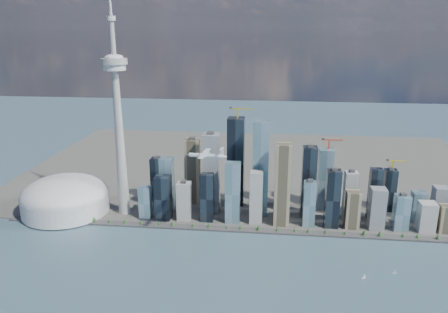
# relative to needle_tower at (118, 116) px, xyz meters

# --- Properties ---
(ground) EXTENTS (4000.00, 4000.00, 0.00)m
(ground) POSITION_rel_needle_tower_xyz_m (300.00, -310.00, -235.84)
(ground) COLOR #375461
(ground) RESTS_ON ground
(seawall) EXTENTS (1100.00, 22.00, 4.00)m
(seawall) POSITION_rel_needle_tower_xyz_m (300.00, -60.00, -233.84)
(seawall) COLOR #383838
(seawall) RESTS_ON ground
(land) EXTENTS (1400.00, 900.00, 3.00)m
(land) POSITION_rel_needle_tower_xyz_m (300.00, 390.00, -234.34)
(land) COLOR #4C4C47
(land) RESTS_ON ground
(shoreline_trees) EXTENTS (960.53, 7.20, 8.80)m
(shoreline_trees) POSITION_rel_needle_tower_xyz_m (300.00, -60.00, -227.06)
(shoreline_trees) COLOR #3F2D1E
(shoreline_trees) RESTS_ON seawall
(skyscraper_cluster) EXTENTS (736.00, 142.00, 243.22)m
(skyscraper_cluster) POSITION_rel_needle_tower_xyz_m (359.62, 26.82, -160.69)
(skyscraper_cluster) COLOR black
(skyscraper_cluster) RESTS_ON land
(needle_tower) EXTENTS (56.00, 56.00, 550.50)m
(needle_tower) POSITION_rel_needle_tower_xyz_m (0.00, 0.00, 0.00)
(needle_tower) COLOR gray
(needle_tower) RESTS_ON land
(dome_stadium) EXTENTS (200.00, 200.00, 86.00)m
(dome_stadium) POSITION_rel_needle_tower_xyz_m (-140.00, -10.00, -196.40)
(dome_stadium) COLOR silver
(dome_stadium) RESTS_ON land
(airplane) EXTENTS (78.98, 69.88, 19.25)m
(airplane) POSITION_rel_needle_tower_xyz_m (218.97, -133.09, -44.69)
(airplane) COLOR white
(airplane) RESTS_ON ground
(sailboat_west) EXTENTS (7.39, 3.00, 10.21)m
(sailboat_west) POSITION_rel_needle_tower_xyz_m (511.41, -223.00, -232.56)
(sailboat_west) COLOR white
(sailboat_west) RESTS_ON ground
(sailboat_east) EXTENTS (7.09, 4.02, 10.01)m
(sailboat_east) POSITION_rel_needle_tower_xyz_m (569.31, -200.63, -232.63)
(sailboat_east) COLOR white
(sailboat_east) RESTS_ON ground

